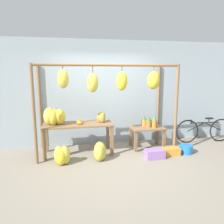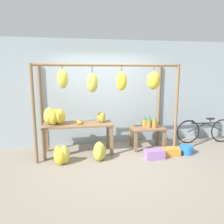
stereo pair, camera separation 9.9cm
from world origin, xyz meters
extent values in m
plane|color=gray|center=(0.00, 0.00, 0.00)|extent=(20.00, 20.00, 0.00)
cube|color=#99A8B2|center=(0.00, 1.55, 1.40)|extent=(8.00, 0.08, 2.80)
cylinder|color=brown|center=(-1.61, 0.40, 1.07)|extent=(0.07, 0.07, 2.14)
cylinder|color=brown|center=(1.61, 0.40, 1.07)|extent=(0.07, 0.07, 2.14)
cylinder|color=brown|center=(-1.61, 1.46, 1.07)|extent=(0.07, 0.07, 2.14)
cylinder|color=brown|center=(1.61, 1.46, 1.07)|extent=(0.07, 0.07, 2.14)
cylinder|color=brown|center=(0.00, 0.40, 2.11)|extent=(3.22, 0.06, 0.06)
cylinder|color=brown|center=(-0.99, 0.40, 2.05)|extent=(0.02, 0.02, 0.06)
ellipsoid|color=gold|center=(-0.99, 0.40, 1.83)|extent=(0.24, 0.21, 0.40)
cylinder|color=brown|center=(-0.37, 0.40, 2.01)|extent=(0.02, 0.02, 0.14)
ellipsoid|color=gold|center=(-0.37, 0.40, 1.74)|extent=(0.25, 0.22, 0.42)
cylinder|color=brown|center=(0.28, 0.40, 2.03)|extent=(0.02, 0.02, 0.11)
ellipsoid|color=yellow|center=(0.28, 0.40, 1.76)|extent=(0.24, 0.22, 0.42)
cylinder|color=brown|center=(1.02, 0.40, 2.03)|extent=(0.02, 0.02, 0.11)
ellipsoid|color=gold|center=(1.02, 0.40, 1.77)|extent=(0.30, 0.27, 0.40)
cube|color=brown|center=(-0.69, 0.83, 0.73)|extent=(1.64, 0.66, 0.04)
cube|color=brown|center=(-1.46, 0.55, 0.35)|extent=(0.07, 0.07, 0.71)
cube|color=brown|center=(0.08, 0.55, 0.35)|extent=(0.07, 0.07, 0.71)
cube|color=brown|center=(-1.46, 1.11, 0.35)|extent=(0.07, 0.07, 0.71)
cube|color=brown|center=(0.08, 1.11, 0.35)|extent=(0.07, 0.07, 0.71)
cube|color=brown|center=(1.08, 0.88, 0.54)|extent=(0.85, 0.55, 0.04)
cube|color=brown|center=(0.71, 0.65, 0.26)|extent=(0.07, 0.07, 0.52)
cube|color=brown|center=(1.46, 0.65, 0.26)|extent=(0.07, 0.07, 0.52)
cube|color=brown|center=(0.71, 1.11, 0.26)|extent=(0.07, 0.07, 0.52)
cube|color=brown|center=(1.46, 1.11, 0.26)|extent=(0.07, 0.07, 0.52)
ellipsoid|color=gold|center=(-1.11, 0.83, 0.93)|extent=(0.38, 0.38, 0.36)
ellipsoid|color=yellow|center=(-1.24, 0.94, 0.93)|extent=(0.29, 0.29, 0.35)
ellipsoid|color=gold|center=(-1.34, 0.83, 0.95)|extent=(0.36, 0.37, 0.41)
ellipsoid|color=gold|center=(-1.25, 0.77, 0.92)|extent=(0.23, 0.25, 0.35)
sphere|color=orange|center=(-0.67, 0.78, 0.79)|extent=(0.07, 0.07, 0.07)
sphere|color=orange|center=(-0.66, 0.76, 0.79)|extent=(0.09, 0.09, 0.09)
sphere|color=orange|center=(-0.66, 0.77, 0.79)|extent=(0.07, 0.07, 0.07)
sphere|color=orange|center=(-0.68, 0.73, 0.80)|extent=(0.09, 0.09, 0.09)
sphere|color=orange|center=(-0.66, 0.82, 0.79)|extent=(0.09, 0.09, 0.09)
sphere|color=orange|center=(-0.67, 0.77, 0.80)|extent=(0.09, 0.09, 0.09)
sphere|color=orange|center=(-0.64, 0.71, 0.79)|extent=(0.08, 0.08, 0.08)
cylinder|color=#A3702D|center=(1.24, 0.79, 0.66)|extent=(0.13, 0.13, 0.20)
cone|color=#428442|center=(1.24, 0.79, 0.82)|extent=(0.09, 0.09, 0.13)
cylinder|color=#B27F38|center=(1.15, 0.94, 0.64)|extent=(0.14, 0.14, 0.16)
cone|color=#337538|center=(1.15, 0.94, 0.78)|extent=(0.10, 0.10, 0.10)
cylinder|color=olive|center=(1.13, 0.87, 0.64)|extent=(0.12, 0.12, 0.16)
cone|color=#337538|center=(1.13, 0.87, 0.79)|extent=(0.08, 0.08, 0.12)
cylinder|color=#B27F38|center=(1.05, 1.03, 0.64)|extent=(0.15, 0.15, 0.16)
cone|color=#337538|center=(1.05, 1.03, 0.78)|extent=(0.10, 0.10, 0.11)
ellipsoid|color=gold|center=(-1.01, 0.25, 0.20)|extent=(0.32, 0.33, 0.41)
ellipsoid|color=gold|center=(-1.07, 0.34, 0.15)|extent=(0.37, 0.38, 0.30)
ellipsoid|color=gold|center=(-1.14, 0.27, 0.20)|extent=(0.27, 0.26, 0.41)
ellipsoid|color=yellow|center=(-1.10, 0.22, 0.19)|extent=(0.36, 0.36, 0.38)
ellipsoid|color=gold|center=(-0.21, 0.30, 0.20)|extent=(0.31, 0.31, 0.39)
ellipsoid|color=gold|center=(-0.23, 0.36, 0.21)|extent=(0.31, 0.33, 0.41)
ellipsoid|color=gold|center=(-0.26, 0.27, 0.20)|extent=(0.31, 0.33, 0.39)
cube|color=#9970B7|center=(1.01, 0.18, 0.10)|extent=(0.44, 0.26, 0.20)
cylinder|color=blue|center=(1.89, 0.32, 0.10)|extent=(0.31, 0.31, 0.20)
torus|color=black|center=(3.33, 0.98, 0.33)|extent=(0.66, 0.08, 0.66)
torus|color=black|center=(2.33, 1.04, 0.33)|extent=(0.66, 0.08, 0.66)
cylinder|color=black|center=(2.83, 1.01, 0.56)|extent=(0.86, 0.09, 0.03)
cylinder|color=black|center=(3.08, 1.00, 0.45)|extent=(0.52, 0.06, 0.26)
cylinder|color=black|center=(2.58, 1.03, 0.45)|extent=(0.52, 0.06, 0.26)
cylinder|color=black|center=(2.96, 1.00, 0.61)|extent=(0.02, 0.02, 0.10)
cube|color=black|center=(2.96, 1.00, 0.68)|extent=(0.20, 0.09, 0.04)
cylinder|color=black|center=(2.43, 1.04, 0.61)|extent=(0.02, 0.02, 0.10)
ellipsoid|color=gold|center=(-0.16, 0.86, 0.87)|extent=(0.18, 0.18, 0.24)
ellipsoid|color=#B2993D|center=(-0.10, 0.80, 0.89)|extent=(0.17, 0.15, 0.28)
cube|color=orange|center=(1.47, 0.27, 0.09)|extent=(0.39, 0.24, 0.18)
camera|label=1|loc=(-0.90, -4.31, 1.97)|focal=35.00mm
camera|label=2|loc=(-0.80, -4.32, 1.97)|focal=35.00mm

